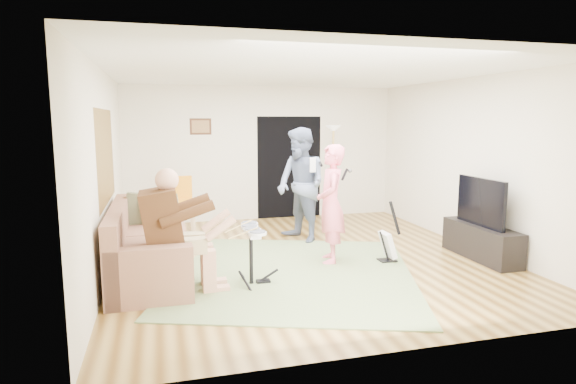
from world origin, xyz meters
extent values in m
plane|color=brown|center=(0.00, 0.00, 0.00)|extent=(6.00, 6.00, 0.00)
plane|color=white|center=(0.00, 0.00, 2.70)|extent=(6.00, 6.00, 0.00)
plane|color=brown|center=(-2.74, 0.20, 1.55)|extent=(0.00, 2.05, 2.05)
plane|color=black|center=(0.55, 2.99, 1.05)|extent=(2.10, 0.00, 2.10)
cube|color=#3F2314|center=(-1.25, 2.99, 1.90)|extent=(0.42, 0.03, 0.32)
cube|color=#667B4B|center=(-0.36, -0.66, 0.01)|extent=(4.01, 4.23, 0.02)
cube|color=#885A44|center=(-2.20, -0.28, 0.23)|extent=(0.94, 1.88, 0.46)
cube|color=#885A44|center=(-2.60, -0.28, 0.47)|extent=(0.18, 2.32, 0.94)
cube|color=#885A44|center=(-2.20, 0.77, 0.33)|extent=(0.94, 0.22, 0.66)
cube|color=#885A44|center=(-2.20, -1.33, 0.33)|extent=(0.94, 0.22, 0.66)
cube|color=#492A14|center=(-2.05, -0.93, 0.89)|extent=(0.42, 0.54, 0.69)
sphere|color=tan|center=(-1.98, -0.93, 1.35)|extent=(0.27, 0.27, 0.27)
cylinder|color=black|center=(-1.00, -0.93, 0.35)|extent=(0.05, 0.05, 0.66)
cube|color=silver|center=(-1.00, -0.93, 0.67)|extent=(0.13, 0.66, 0.04)
imported|color=#FD6E87|center=(0.28, -0.28, 0.85)|extent=(0.55, 0.70, 1.69)
imported|color=slate|center=(0.22, 1.01, 0.96)|extent=(1.02, 1.13, 1.91)
cube|color=black|center=(1.08, -0.49, 0.02)|extent=(0.24, 0.20, 0.03)
cube|color=silver|center=(1.08, -0.49, 0.25)|extent=(0.19, 0.29, 0.38)
cylinder|color=black|center=(1.18, -0.49, 0.64)|extent=(0.20, 0.04, 0.50)
cylinder|color=black|center=(1.30, 2.41, 0.02)|extent=(0.34, 0.34, 0.03)
cylinder|color=tan|center=(1.30, 2.41, 0.93)|extent=(0.04, 0.04, 1.82)
cone|color=white|center=(1.30, 2.41, 1.86)|extent=(0.30, 0.30, 0.12)
cube|color=#D3B589|center=(-1.70, 1.96, 0.47)|extent=(0.46, 0.46, 0.04)
cube|color=orange|center=(-1.70, 2.16, 0.81)|extent=(0.42, 0.11, 0.44)
cube|color=black|center=(2.50, -0.68, 0.25)|extent=(0.40, 1.40, 0.50)
cube|color=black|center=(2.45, -0.68, 0.85)|extent=(0.06, 1.02, 0.70)
camera|label=1|loc=(-2.05, -6.62, 2.04)|focal=30.00mm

